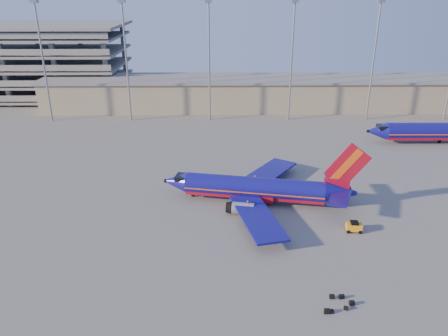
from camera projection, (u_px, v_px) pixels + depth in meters
The scene contains 8 objects.
ground at pixel (237, 201), 68.73m from camera, with size 220.00×220.00×0.00m, color slate.
terminal_building at pixel (265, 92), 120.84m from camera, with size 122.00×16.00×8.50m.
parking_garage at pixel (23, 57), 131.92m from camera, with size 62.00×32.00×21.40m.
light_mast_row at pixel (251, 49), 104.64m from camera, with size 101.60×1.60×28.65m.
aircraft_main at pixel (259, 189), 67.58m from camera, with size 31.10×29.64×10.62m.
aircraft_second at pixel (446, 131), 93.59m from camera, with size 34.63×13.51×11.74m.
baggage_tug at pixel (354, 227), 59.77m from camera, with size 2.22×1.47×1.51m.
luggage_pile at pixel (338, 304), 45.86m from camera, with size 3.54×2.68×0.52m.
Camera 1 is at (-2.92, -61.54, 30.98)m, focal length 35.00 mm.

